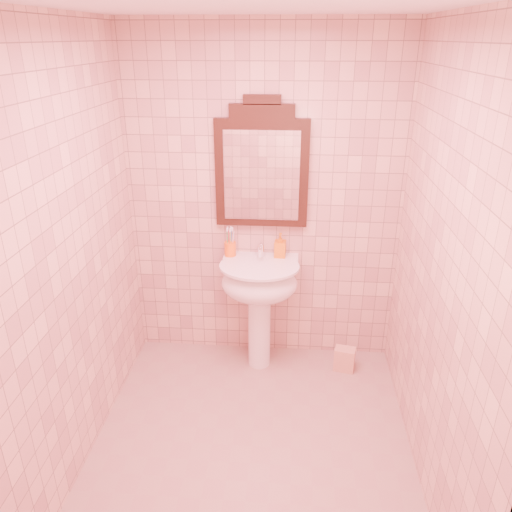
# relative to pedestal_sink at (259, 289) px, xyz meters

# --- Properties ---
(floor) EXTENTS (2.20, 2.20, 0.00)m
(floor) POSITION_rel_pedestal_sink_xyz_m (0.01, -0.87, -0.66)
(floor) COLOR tan
(floor) RESTS_ON ground
(back_wall) EXTENTS (2.00, 0.02, 2.50)m
(back_wall) POSITION_rel_pedestal_sink_xyz_m (0.01, 0.23, 0.59)
(back_wall) COLOR beige
(back_wall) RESTS_ON floor
(pedestal_sink) EXTENTS (0.58, 0.58, 0.86)m
(pedestal_sink) POSITION_rel_pedestal_sink_xyz_m (0.00, 0.00, 0.00)
(pedestal_sink) COLOR white
(pedestal_sink) RESTS_ON floor
(faucet) EXTENTS (0.04, 0.16, 0.11)m
(faucet) POSITION_rel_pedestal_sink_xyz_m (-0.00, 0.14, 0.26)
(faucet) COLOR white
(faucet) RESTS_ON pedestal_sink
(mirror) EXTENTS (0.66, 0.06, 0.93)m
(mirror) POSITION_rel_pedestal_sink_xyz_m (-0.00, 0.20, 0.86)
(mirror) COLOR black
(mirror) RESTS_ON back_wall
(toothbrush_cup) EXTENTS (0.09, 0.09, 0.20)m
(toothbrush_cup) POSITION_rel_pedestal_sink_xyz_m (-0.23, 0.15, 0.26)
(toothbrush_cup) COLOR orange
(toothbrush_cup) RESTS_ON pedestal_sink
(soap_dispenser) EXTENTS (0.09, 0.09, 0.18)m
(soap_dispenser) POSITION_rel_pedestal_sink_xyz_m (0.14, 0.16, 0.29)
(soap_dispenser) COLOR orange
(soap_dispenser) RESTS_ON pedestal_sink
(towel) EXTENTS (0.17, 0.13, 0.19)m
(towel) POSITION_rel_pedestal_sink_xyz_m (0.66, -0.02, -0.57)
(towel) COLOR #EEB58C
(towel) RESTS_ON floor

